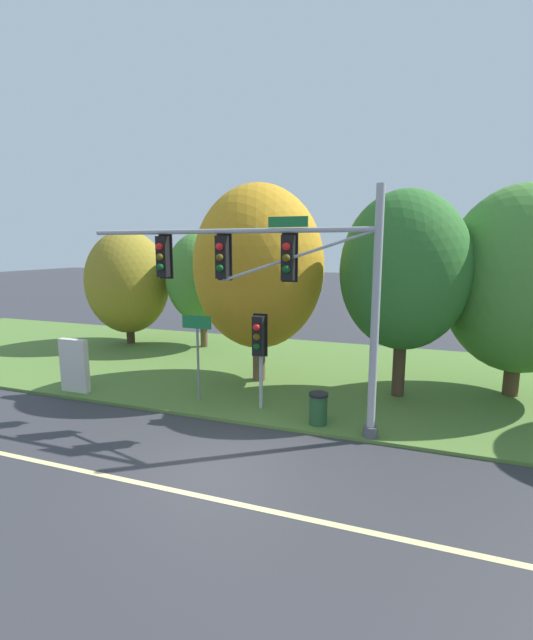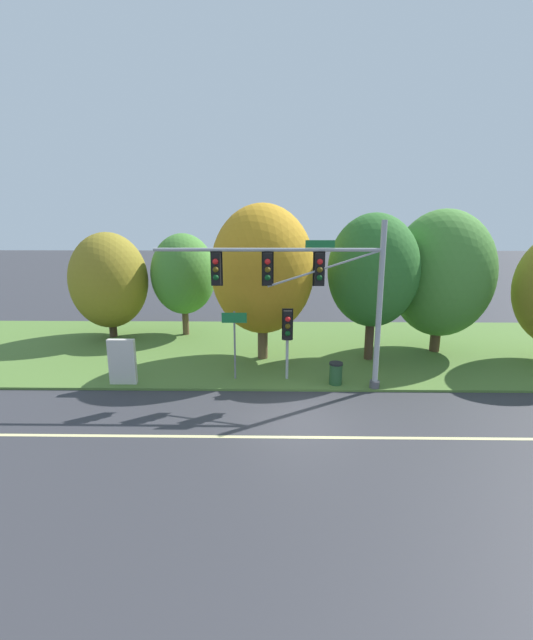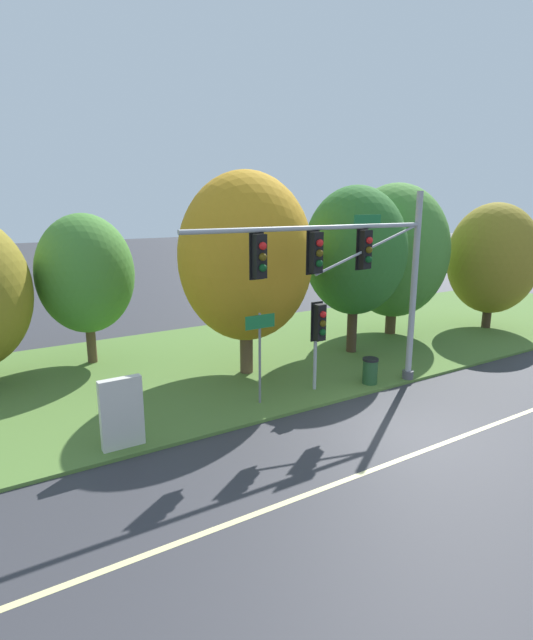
{
  "view_description": "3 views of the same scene",
  "coord_description": "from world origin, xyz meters",
  "px_view_note": "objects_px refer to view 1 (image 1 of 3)",
  "views": [
    {
      "loc": [
        4.22,
        -8.52,
        5.18
      ],
      "look_at": [
        -0.02,
        3.49,
        3.01
      ],
      "focal_mm": 24.0,
      "sensor_mm": 36.0,
      "label": 1
    },
    {
      "loc": [
        -0.88,
        -13.56,
        6.78
      ],
      "look_at": [
        -1.16,
        4.21,
        2.55
      ],
      "focal_mm": 24.0,
      "sensor_mm": 36.0,
      "label": 2
    },
    {
      "loc": [
        -10.24,
        -9.14,
        6.36
      ],
      "look_at": [
        -2.3,
        3.57,
        2.82
      ],
      "focal_mm": 28.0,
      "sensor_mm": 36.0,
      "label": 3
    }
  ],
  "objects_px": {
    "pedestrian_signal_near_kerb": "(259,341)",
    "tree_mid_verge": "(404,271)",
    "tree_left_of_mast": "(203,278)",
    "route_sign_post": "(197,343)",
    "traffic_signal_mast": "(273,276)",
    "tree_tall_centre": "(521,280)",
    "tree_behind_signpost": "(259,268)",
    "tree_nearest_road": "(128,282)",
    "trash_bin": "(318,408)",
    "info_kiosk": "(74,366)"
  },
  "relations": [
    {
      "from": "pedestrian_signal_near_kerb",
      "to": "tree_mid_verge",
      "type": "bearing_deg",
      "value": 35.47
    },
    {
      "from": "tree_mid_verge",
      "to": "traffic_signal_mast",
      "type": "bearing_deg",
      "value": -132.06
    },
    {
      "from": "tree_nearest_road",
      "to": "tree_left_of_mast",
      "type": "distance_m",
      "value": 4.16
    },
    {
      "from": "info_kiosk",
      "to": "tree_left_of_mast",
      "type": "bearing_deg",
      "value": 82.42
    },
    {
      "from": "tree_behind_signpost",
      "to": "info_kiosk",
      "type": "relative_size",
      "value": 3.89
    },
    {
      "from": "route_sign_post",
      "to": "info_kiosk",
      "type": "relative_size",
      "value": 1.55
    },
    {
      "from": "tree_behind_signpost",
      "to": "tree_mid_verge",
      "type": "distance_m",
      "value": 5.16
    },
    {
      "from": "info_kiosk",
      "to": "tree_nearest_road",
      "type": "bearing_deg",
      "value": 113.06
    },
    {
      "from": "tree_left_of_mast",
      "to": "trash_bin",
      "type": "distance_m",
      "value": 11.36
    },
    {
      "from": "traffic_signal_mast",
      "to": "tree_left_of_mast",
      "type": "xyz_separation_m",
      "value": [
        -6.48,
        8.09,
        -0.73
      ]
    },
    {
      "from": "tree_left_of_mast",
      "to": "tree_tall_centre",
      "type": "relative_size",
      "value": 0.82
    },
    {
      "from": "traffic_signal_mast",
      "to": "tree_mid_verge",
      "type": "height_order",
      "value": "tree_mid_verge"
    },
    {
      "from": "traffic_signal_mast",
      "to": "route_sign_post",
      "type": "relative_size",
      "value": 3.02
    },
    {
      "from": "tree_left_of_mast",
      "to": "tree_mid_verge",
      "type": "bearing_deg",
      "value": -24.09
    },
    {
      "from": "tree_nearest_road",
      "to": "tree_behind_signpost",
      "type": "bearing_deg",
      "value": -23.23
    },
    {
      "from": "route_sign_post",
      "to": "traffic_signal_mast",
      "type": "bearing_deg",
      "value": -17.74
    },
    {
      "from": "pedestrian_signal_near_kerb",
      "to": "tree_tall_centre",
      "type": "distance_m",
      "value": 9.01
    },
    {
      "from": "route_sign_post",
      "to": "tree_left_of_mast",
      "type": "xyz_separation_m",
      "value": [
        -3.54,
        7.15,
        1.59
      ]
    },
    {
      "from": "pedestrian_signal_near_kerb",
      "to": "tree_nearest_road",
      "type": "height_order",
      "value": "tree_nearest_road"
    },
    {
      "from": "tree_behind_signpost",
      "to": "tree_mid_verge",
      "type": "relative_size",
      "value": 1.06
    },
    {
      "from": "tree_nearest_road",
      "to": "tree_tall_centre",
      "type": "bearing_deg",
      "value": -7.99
    },
    {
      "from": "tree_tall_centre",
      "to": "traffic_signal_mast",
      "type": "bearing_deg",
      "value": -144.39
    },
    {
      "from": "traffic_signal_mast",
      "to": "trash_bin",
      "type": "relative_size",
      "value": 9.53
    },
    {
      "from": "tree_nearest_road",
      "to": "route_sign_post",
      "type": "bearing_deg",
      "value": -40.67
    },
    {
      "from": "traffic_signal_mast",
      "to": "tree_nearest_road",
      "type": "height_order",
      "value": "traffic_signal_mast"
    },
    {
      "from": "tree_left_of_mast",
      "to": "pedestrian_signal_near_kerb",
      "type": "bearing_deg",
      "value": -51.69
    },
    {
      "from": "route_sign_post",
      "to": "tree_mid_verge",
      "type": "bearing_deg",
      "value": 23.78
    },
    {
      "from": "pedestrian_signal_near_kerb",
      "to": "traffic_signal_mast",
      "type": "bearing_deg",
      "value": -48.24
    },
    {
      "from": "pedestrian_signal_near_kerb",
      "to": "tree_tall_centre",
      "type": "height_order",
      "value": "tree_tall_centre"
    },
    {
      "from": "tree_left_of_mast",
      "to": "tree_tall_centre",
      "type": "distance_m",
      "value": 13.86
    },
    {
      "from": "tree_mid_verge",
      "to": "route_sign_post",
      "type": "bearing_deg",
      "value": -156.22
    },
    {
      "from": "route_sign_post",
      "to": "tree_behind_signpost",
      "type": "relative_size",
      "value": 0.4
    },
    {
      "from": "tree_nearest_road",
      "to": "tree_mid_verge",
      "type": "xyz_separation_m",
      "value": [
        13.92,
        -3.81,
        1.02
      ]
    },
    {
      "from": "tree_left_of_mast",
      "to": "info_kiosk",
      "type": "distance_m",
      "value": 8.29
    },
    {
      "from": "tree_mid_verge",
      "to": "trash_bin",
      "type": "bearing_deg",
      "value": -121.85
    },
    {
      "from": "pedestrian_signal_near_kerb",
      "to": "tree_behind_signpost",
      "type": "distance_m",
      "value": 3.79
    },
    {
      "from": "traffic_signal_mast",
      "to": "tree_tall_centre",
      "type": "height_order",
      "value": "tree_tall_centre"
    },
    {
      "from": "tree_tall_centre",
      "to": "trash_bin",
      "type": "bearing_deg",
      "value": -141.01
    },
    {
      "from": "route_sign_post",
      "to": "tree_nearest_road",
      "type": "xyz_separation_m",
      "value": [
        -7.65,
        6.57,
        1.3
      ]
    },
    {
      "from": "tree_nearest_road",
      "to": "trash_bin",
      "type": "xyz_separation_m",
      "value": [
        11.85,
        -7.14,
        -2.8
      ]
    },
    {
      "from": "tree_tall_centre",
      "to": "trash_bin",
      "type": "xyz_separation_m",
      "value": [
        -5.77,
        -4.67,
        -3.53
      ]
    },
    {
      "from": "tree_nearest_road",
      "to": "tree_left_of_mast",
      "type": "height_order",
      "value": "tree_nearest_road"
    },
    {
      "from": "tree_behind_signpost",
      "to": "tree_left_of_mast",
      "type": "bearing_deg",
      "value": 137.0
    },
    {
      "from": "tree_tall_centre",
      "to": "tree_behind_signpost",
      "type": "bearing_deg",
      "value": -171.73
    },
    {
      "from": "pedestrian_signal_near_kerb",
      "to": "tree_mid_verge",
      "type": "height_order",
      "value": "tree_mid_verge"
    },
    {
      "from": "route_sign_post",
      "to": "tree_left_of_mast",
      "type": "height_order",
      "value": "tree_left_of_mast"
    },
    {
      "from": "trash_bin",
      "to": "pedestrian_signal_near_kerb",
      "type": "bearing_deg",
      "value": 167.64
    },
    {
      "from": "tree_nearest_road",
      "to": "tree_behind_signpost",
      "type": "xyz_separation_m",
      "value": [
        8.76,
        -3.76,
        1.06
      ]
    },
    {
      "from": "tree_tall_centre",
      "to": "tree_nearest_road",
      "type": "bearing_deg",
      "value": 172.01
    },
    {
      "from": "pedestrian_signal_near_kerb",
      "to": "route_sign_post",
      "type": "height_order",
      "value": "pedestrian_signal_near_kerb"
    }
  ]
}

